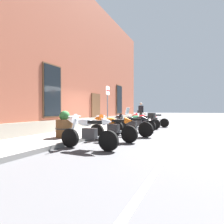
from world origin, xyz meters
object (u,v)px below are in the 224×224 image
Objects in this scene: parking_sign at (108,101)px; barrel_planter at (65,126)px; motorcycle_orange_sport at (111,126)px; motorcycle_green_touring at (139,122)px; motorcycle_black_sport at (129,124)px; pedestrian_dark_jacket at (141,111)px; motorcycle_grey_naked at (153,120)px; motorcycle_red_sport at (143,120)px; motorcycle_white_sport at (86,130)px.

barrel_planter is at bearing 175.37° from parking_sign.
motorcycle_green_touring reaches higher than motorcycle_orange_sport.
parking_sign is at bearing 28.20° from motorcycle_orange_sport.
motorcycle_black_sport is at bearing -6.68° from motorcycle_orange_sport.
pedestrian_dark_jacket reaches higher than motorcycle_orange_sport.
motorcycle_grey_naked is 2.05× the size of barrel_planter.
motorcycle_red_sport is at bearing 1.02° from motorcycle_orange_sport.
parking_sign is at bearing 158.70° from motorcycle_grey_naked.
motorcycle_green_touring is at bearing -164.92° from pedestrian_dark_jacket.
motorcycle_orange_sport is 1.77m from barrel_planter.
motorcycle_grey_naked is (6.60, -0.21, -0.07)m from motorcycle_orange_sport.
parking_sign is 2.29× the size of barrel_planter.
motorcycle_orange_sport is 9.76m from pedestrian_dark_jacket.
motorcycle_black_sport is 1.03× the size of motorcycle_green_touring.
motorcycle_white_sport is at bearing 177.81° from motorcycle_orange_sport.
motorcycle_green_touring reaches higher than motorcycle_grey_naked.
parking_sign is at bearing 17.34° from motorcycle_white_sport.
motorcycle_green_touring is 0.88× the size of parking_sign.
parking_sign is at bearing 152.19° from motorcycle_red_sport.
motorcycle_grey_naked is (3.23, -0.06, -0.06)m from motorcycle_green_touring.
motorcycle_orange_sport is 3.37m from motorcycle_green_touring.
parking_sign reaches higher than motorcycle_orange_sport.
motorcycle_grey_naked is at bearing -0.22° from motorcycle_black_sport.
motorcycle_green_touring is at bearing -61.76° from parking_sign.
pedestrian_dark_jacket is (9.62, 1.54, 0.52)m from motorcycle_orange_sport.
motorcycle_red_sport is 0.96× the size of motorcycle_grey_naked.
motorcycle_green_touring is at bearing -23.65° from barrel_planter.
motorcycle_red_sport is 2.96m from parking_sign.
motorcycle_green_touring is 2.04m from parking_sign.
motorcycle_green_touring is at bearing 1.41° from motorcycle_black_sport.
motorcycle_white_sport is 3.25m from motorcycle_black_sport.
motorcycle_red_sport is (6.61, 0.03, -0.03)m from motorcycle_white_sport.
pedestrian_dark_jacket is (4.64, 1.45, 0.53)m from motorcycle_red_sport.
barrel_planter is (-10.31, 0.09, -0.52)m from pedestrian_dark_jacket.
motorcycle_green_touring is at bearing 178.89° from motorcycle_grey_naked.
motorcycle_red_sport is 5.88m from barrel_planter.
motorcycle_green_touring is 1.02× the size of motorcycle_red_sport.
pedestrian_dark_jacket is at bearing 17.38° from motorcycle_red_sport.
motorcycle_black_sport is at bearing -178.59° from motorcycle_green_touring.
barrel_planter reaches higher than motorcycle_orange_sport.
motorcycle_grey_naked is at bearing -1.11° from motorcycle_green_touring.
motorcycle_grey_naked is 0.89× the size of parking_sign.
pedestrian_dark_jacket is at bearing 30.03° from motorcycle_grey_naked.
pedestrian_dark_jacket reaches higher than motorcycle_red_sport.
motorcycle_red_sport is at bearing 4.68° from motorcycle_black_sport.
motorcycle_grey_naked is 1.24× the size of pedestrian_dark_jacket.
parking_sign reaches higher than motorcycle_white_sport.
motorcycle_grey_naked is 4.49m from parking_sign.
barrel_planter reaches higher than motorcycle_grey_naked.
motorcycle_orange_sport is at bearing 178.20° from motorcycle_grey_naked.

